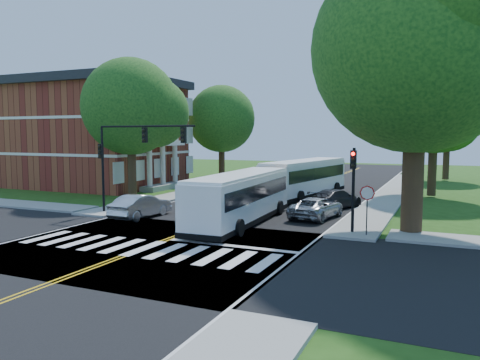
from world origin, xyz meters
The scene contains 24 objects.
ground centered at (0.00, 0.00, 0.00)m, with size 140.00×140.00×0.00m, color #214912.
road centered at (0.00, 18.00, 0.01)m, with size 14.00×96.00×0.01m, color black.
cross_road centered at (0.00, 0.00, 0.01)m, with size 60.00×12.00×0.01m, color black.
center_line centered at (0.00, 22.00, 0.01)m, with size 0.36×70.00×0.01m, color gold.
edge_line_w centered at (-6.80, 22.00, 0.01)m, with size 0.12×70.00×0.01m, color silver.
edge_line_e centered at (6.80, 22.00, 0.01)m, with size 0.12×70.00×0.01m, color silver.
crosswalk centered at (0.00, -0.50, 0.02)m, with size 12.60×3.00×0.01m, color silver.
stop_bar centered at (3.50, 1.60, 0.02)m, with size 6.60×0.40×0.01m, color silver.
sidewalk_nw centered at (-8.30, 25.00, 0.07)m, with size 2.60×40.00×0.15m, color gray.
sidewalk_ne centered at (8.30, 25.00, 0.07)m, with size 2.60×40.00×0.15m, color gray.
tree_ne_big centered at (11.00, 8.00, 9.62)m, with size 10.80×10.80×14.91m.
tree_west_near centered at (-11.50, 14.00, 7.53)m, with size 8.00×8.00×11.40m.
tree_west_far centered at (-11.00, 30.00, 7.00)m, with size 7.60×7.60×10.67m.
tree_east_mid centered at (11.50, 24.00, 7.86)m, with size 8.40×8.40×11.93m.
tree_east_far centered at (12.50, 40.00, 6.86)m, with size 7.20×7.20×10.34m.
brick_building centered at (-21.95, 20.00, 5.42)m, with size 20.00×13.00×10.80m.
signal_nw centered at (-5.86, 6.43, 4.38)m, with size 7.15×0.46×5.66m.
signal_ne centered at (8.20, 6.44, 2.96)m, with size 0.30×0.46×4.40m.
stop_sign centered at (9.00, 5.98, 2.03)m, with size 0.76×0.08×2.53m.
bus_lead centered at (1.60, 6.97, 1.57)m, with size 3.14×11.53×2.96m.
bus_follow centered at (1.73, 19.99, 1.64)m, with size 4.39×12.17×3.08m.
hatchback centered at (-4.88, 6.05, 0.76)m, with size 1.58×4.55×1.50m, color silver.
suv centered at (5.25, 10.45, 0.67)m, with size 2.18×4.73×1.32m, color #A3A5A9.
dark_sedan centered at (5.48, 14.87, 0.70)m, with size 1.92×4.72×1.37m, color black.
Camera 1 is at (12.62, -17.98, 5.23)m, focal length 35.00 mm.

